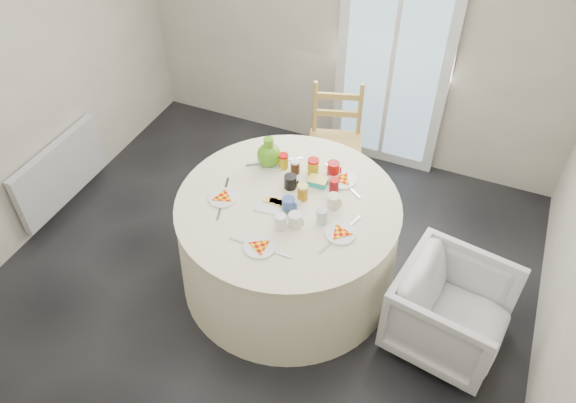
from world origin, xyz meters
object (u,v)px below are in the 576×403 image
at_px(table, 288,243).
at_px(green_pitcher, 269,156).
at_px(radiator, 61,172).
at_px(armchair, 453,306).
at_px(wooden_chair, 335,148).

distance_m(table, green_pitcher, 0.66).
relative_size(radiator, armchair, 1.36).
xyz_separation_m(wooden_chair, green_pitcher, (-0.26, -0.78, 0.40)).
bearing_deg(radiator, table, 0.57).
height_order(armchair, green_pitcher, green_pitcher).
bearing_deg(radiator, wooden_chair, 28.79).
distance_m(wooden_chair, green_pitcher, 0.92).
height_order(radiator, wooden_chair, wooden_chair).
distance_m(armchair, green_pitcher, 1.67).
bearing_deg(radiator, green_pitcher, 11.02).
xyz_separation_m(table, armchair, (1.24, -0.10, 0.02)).
distance_m(radiator, wooden_chair, 2.35).
bearing_deg(table, radiator, -179.43).
distance_m(radiator, table, 2.10).
relative_size(table, green_pitcher, 7.01).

